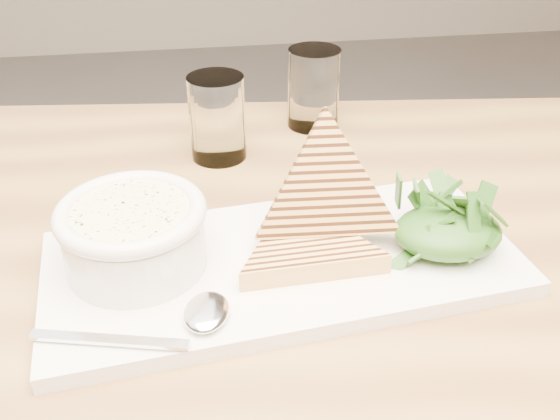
{
  "coord_description": "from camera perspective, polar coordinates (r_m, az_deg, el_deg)",
  "views": [
    {
      "loc": [
        -0.1,
        -0.37,
        1.09
      ],
      "look_at": [
        -0.03,
        0.08,
        0.8
      ],
      "focal_mm": 40.0,
      "sensor_mm": 36.0,
      "label": 1
    }
  ],
  "objects": [
    {
      "name": "table_top",
      "position": [
        0.56,
        -0.41,
        -7.8
      ],
      "size": [
        1.24,
        0.9,
        0.04
      ],
      "primitive_type": "cube",
      "rotation": [
        0.0,
        0.0,
        -0.11
      ],
      "color": "olive",
      "rests_on": "ground"
    },
    {
      "name": "table_leg_br",
      "position": [
        1.21,
        23.06,
        -8.02
      ],
      "size": [
        0.06,
        0.06,
        0.71
      ],
      "primitive_type": "cylinder",
      "color": "olive",
      "rests_on": "ground"
    },
    {
      "name": "platter",
      "position": [
        0.55,
        0.32,
        -4.89
      ],
      "size": [
        0.42,
        0.23,
        0.01
      ],
      "primitive_type": "cube",
      "rotation": [
        0.0,
        0.0,
        0.11
      ],
      "color": "white",
      "rests_on": "table_top"
    },
    {
      "name": "soup_bowl",
      "position": [
        0.53,
        -13.1,
        -2.9
      ],
      "size": [
        0.12,
        0.12,
        0.05
      ],
      "primitive_type": "cylinder",
      "color": "white",
      "rests_on": "platter"
    },
    {
      "name": "soup",
      "position": [
        0.52,
        -13.48,
        -0.37
      ],
      "size": [
        0.1,
        0.1,
        0.01
      ],
      "primitive_type": "cylinder",
      "color": "beige",
      "rests_on": "soup_bowl"
    },
    {
      "name": "bowl_rim",
      "position": [
        0.52,
        -13.51,
        -0.18
      ],
      "size": [
        0.12,
        0.12,
        0.01
      ],
      "primitive_type": "torus",
      "color": "white",
      "rests_on": "soup_bowl"
    },
    {
      "name": "sandwich_flat",
      "position": [
        0.54,
        2.43,
        -3.46
      ],
      "size": [
        0.15,
        0.15,
        0.02
      ],
      "primitive_type": null,
      "rotation": [
        0.0,
        0.0,
        0.04
      ],
      "color": "tan",
      "rests_on": "platter"
    },
    {
      "name": "sandwich_lean",
      "position": [
        0.54,
        4.31,
        1.57
      ],
      "size": [
        0.16,
        0.15,
        0.17
      ],
      "primitive_type": null,
      "rotation": [
        1.12,
        0.0,
        -0.07
      ],
      "color": "tan",
      "rests_on": "sandwich_flat"
    },
    {
      "name": "salad_base",
      "position": [
        0.56,
        15.09,
        -1.93
      ],
      "size": [
        0.09,
        0.07,
        0.04
      ],
      "primitive_type": "ellipsoid",
      "color": "#1F4714",
      "rests_on": "platter"
    },
    {
      "name": "arugula_pile",
      "position": [
        0.56,
        15.22,
        -1.19
      ],
      "size": [
        0.11,
        0.1,
        0.05
      ],
      "primitive_type": null,
      "color": "#29581A",
      "rests_on": "platter"
    },
    {
      "name": "spoon_bowl",
      "position": [
        0.48,
        -6.73,
        -9.23
      ],
      "size": [
        0.05,
        0.05,
        0.01
      ],
      "primitive_type": "ellipsoid",
      "rotation": [
        0.0,
        0.0,
        -0.25
      ],
      "color": "silver",
      "rests_on": "platter"
    },
    {
      "name": "spoon_handle",
      "position": [
        0.48,
        -15.34,
        -11.37
      ],
      "size": [
        0.12,
        0.04,
        0.0
      ],
      "primitive_type": "cube",
      "rotation": [
        0.0,
        0.0,
        -0.25
      ],
      "color": "silver",
      "rests_on": "platter"
    },
    {
      "name": "glass_near",
      "position": [
        0.71,
        -5.75,
        8.38
      ],
      "size": [
        0.06,
        0.06,
        0.1
      ],
      "primitive_type": "cylinder",
      "color": "white",
      "rests_on": "table_top"
    },
    {
      "name": "glass_far",
      "position": [
        0.79,
        3.09,
        11.05
      ],
      "size": [
        0.06,
        0.06,
        0.1
      ],
      "primitive_type": "cylinder",
      "color": "white",
      "rests_on": "table_top"
    }
  ]
}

